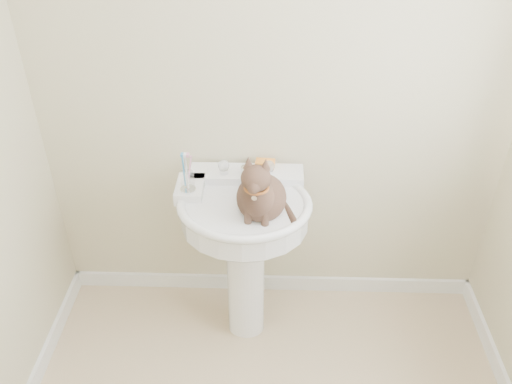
{
  "coord_description": "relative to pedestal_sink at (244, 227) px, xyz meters",
  "views": [
    {
      "loc": [
        -0.01,
        -1.12,
        2.2
      ],
      "look_at": [
        -0.07,
        0.77,
        0.89
      ],
      "focal_mm": 38.0,
      "sensor_mm": 36.0,
      "label": 1
    }
  ],
  "objects": [
    {
      "name": "toothbrush_cup",
      "position": [
        -0.25,
        0.03,
        0.23
      ],
      "size": [
        0.07,
        0.07,
        0.18
      ],
      "rotation": [
        0.0,
        0.0,
        0.07
      ],
      "color": "silver",
      "rests_on": "pedestal_sink"
    },
    {
      "name": "wall_back",
      "position": [
        0.12,
        0.29,
        0.59
      ],
      "size": [
        2.2,
        0.0,
        2.5
      ],
      "primitive_type": null,
      "color": "#C1B293",
      "rests_on": "ground"
    },
    {
      "name": "pedestal_sink",
      "position": [
        0.0,
        0.0,
        0.0
      ],
      "size": [
        0.61,
        0.6,
        0.84
      ],
      "color": "white",
      "rests_on": "floor"
    },
    {
      "name": "baseboard_back",
      "position": [
        0.12,
        0.28,
        -0.62
      ],
      "size": [
        2.2,
        0.02,
        0.09
      ],
      "primitive_type": "cube",
      "color": "white",
      "rests_on": "floor"
    },
    {
      "name": "soap_bar",
      "position": [
        0.09,
        0.24,
        0.2
      ],
      "size": [
        0.1,
        0.06,
        0.03
      ],
      "primitive_type": "cube",
      "rotation": [
        0.0,
        0.0,
        -0.1
      ],
      "color": "orange",
      "rests_on": "pedestal_sink"
    },
    {
      "name": "faucet",
      "position": [
        0.0,
        0.15,
        0.22
      ],
      "size": [
        0.28,
        0.12,
        0.14
      ],
      "color": "silver",
      "rests_on": "pedestal_sink"
    },
    {
      "name": "cat",
      "position": [
        0.08,
        -0.07,
        0.23
      ],
      "size": [
        0.24,
        0.3,
        0.44
      ],
      "rotation": [
        0.0,
        0.0,
        -0.17
      ],
      "color": "brown",
      "rests_on": "pedestal_sink"
    }
  ]
}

